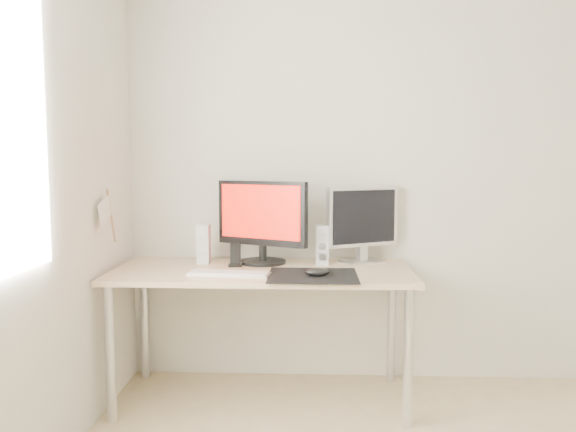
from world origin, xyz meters
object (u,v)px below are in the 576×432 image
object	(u,v)px
speaker_left	(204,244)
keyboard	(229,273)
desk	(262,283)
phone_dock	(236,259)
mouse	(317,272)
second_monitor	(362,221)
speaker_right	(322,245)
main_monitor	(262,219)

from	to	relation	value
speaker_left	keyboard	distance (m)	0.37
desk	phone_dock	size ratio (longest dim) A/B	12.23
keyboard	mouse	bearing A→B (deg)	-4.83
speaker_left	keyboard	xyz separation A→B (m)	(0.19, -0.31, -0.10)
second_monitor	keyboard	bearing A→B (deg)	-152.43
desk	second_monitor	bearing A→B (deg)	20.34
mouse	keyboard	bearing A→B (deg)	175.17
desk	phone_dock	distance (m)	0.20
speaker_left	speaker_right	world-z (taller)	same
mouse	speaker_left	bearing A→B (deg)	151.64
speaker_left	phone_dock	xyz separation A→B (m)	(0.19, -0.08, -0.07)
speaker_right	keyboard	bearing A→B (deg)	-147.92
phone_dock	second_monitor	bearing A→B (deg)	11.26
phone_dock	speaker_left	bearing A→B (deg)	158.35
speaker_right	keyboard	world-z (taller)	speaker_right
mouse	speaker_right	distance (m)	0.35
main_monitor	keyboard	bearing A→B (deg)	-114.21
keyboard	phone_dock	distance (m)	0.23
desk	mouse	bearing A→B (deg)	-34.94
speaker_right	keyboard	distance (m)	0.58
main_monitor	speaker_left	xyz separation A→B (m)	(-0.33, -0.01, -0.14)
desk	phone_dock	xyz separation A→B (m)	(-0.15, 0.06, 0.12)
mouse	speaker_right	size ratio (longest dim) A/B	0.56
second_monitor	keyboard	xyz separation A→B (m)	(-0.71, -0.37, -0.23)
main_monitor	keyboard	size ratio (longest dim) A/B	1.20
main_monitor	speaker_right	size ratio (longest dim) A/B	2.34
desk	speaker_right	size ratio (longest dim) A/B	7.24
mouse	speaker_right	xyz separation A→B (m)	(0.03, 0.34, 0.09)
mouse	second_monitor	world-z (taller)	second_monitor
speaker_left	phone_dock	world-z (taller)	speaker_left
phone_dock	keyboard	bearing A→B (deg)	-90.75
speaker_left	keyboard	bearing A→B (deg)	-58.43
second_monitor	keyboard	distance (m)	0.83
second_monitor	speaker_left	bearing A→B (deg)	-175.86
keyboard	main_monitor	bearing A→B (deg)	65.79
mouse	second_monitor	size ratio (longest dim) A/B	0.28
mouse	keyboard	size ratio (longest dim) A/B	0.28
desk	speaker_right	world-z (taller)	speaker_right
desk	keyboard	size ratio (longest dim) A/B	3.70
speaker_right	phone_dock	size ratio (longest dim) A/B	1.69
speaker_left	keyboard	world-z (taller)	speaker_left
main_monitor	second_monitor	xyz separation A→B (m)	(0.57, 0.05, -0.01)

